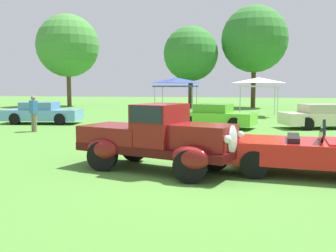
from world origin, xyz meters
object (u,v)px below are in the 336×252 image
object	(u,v)px
feature_pickup_truck	(158,137)
canopy_tent_left_field	(176,82)
show_car_lime	(215,116)
neighbor_convertible	(315,152)
show_car_cream	(324,116)
spectator_between_cars	(34,112)
canopy_tent_center_field	(258,82)
show_car_skyblue	(42,113)

from	to	relation	value
feature_pickup_truck	canopy_tent_left_field	size ratio (longest dim) A/B	1.50
feature_pickup_truck	show_car_lime	size ratio (longest dim) A/B	1.04
neighbor_convertible	show_car_cream	xyz separation A→B (m)	(2.30, 10.68, 0.02)
neighbor_convertible	show_car_cream	distance (m)	10.92
neighbor_convertible	spectator_between_cars	distance (m)	13.10
canopy_tent_left_field	canopy_tent_center_field	bearing A→B (deg)	0.94
show_car_cream	canopy_tent_left_field	xyz separation A→B (m)	(-8.71, 6.79, 1.82)
spectator_between_cars	show_car_lime	bearing A→B (deg)	21.30
show_car_cream	spectator_between_cars	bearing A→B (deg)	-163.36
feature_pickup_truck	neighbor_convertible	distance (m)	3.84
feature_pickup_truck	show_car_cream	bearing A→B (deg)	60.61
feature_pickup_truck	spectator_between_cars	distance (m)	10.12
canopy_tent_center_field	show_car_cream	bearing A→B (deg)	-66.64
show_car_lime	canopy_tent_center_field	bearing A→B (deg)	72.74
neighbor_convertible	show_car_skyblue	size ratio (longest dim) A/B	0.98
feature_pickup_truck	show_car_skyblue	size ratio (longest dim) A/B	0.99
canopy_tent_center_field	canopy_tent_left_field	bearing A→B (deg)	-179.06
feature_pickup_truck	spectator_between_cars	xyz separation A→B (m)	(-7.48, 6.82, 0.05)
spectator_between_cars	canopy_tent_center_field	size ratio (longest dim) A/B	0.62
show_car_skyblue	neighbor_convertible	bearing A→B (deg)	-38.21
neighbor_convertible	canopy_tent_left_field	distance (m)	18.69
feature_pickup_truck	show_car_skyblue	distance (m)	13.75
feature_pickup_truck	show_car_skyblue	world-z (taller)	feature_pickup_truck
show_car_lime	neighbor_convertible	bearing A→B (deg)	-72.64
show_car_lime	canopy_tent_left_field	bearing A→B (deg)	113.61
spectator_between_cars	canopy_tent_center_field	distance (m)	15.34
neighbor_convertible	canopy_tent_center_field	distance (m)	17.67
feature_pickup_truck	show_car_lime	xyz separation A→B (m)	(0.75, 10.03, -0.26)
show_car_skyblue	canopy_tent_center_field	distance (m)	14.40
show_car_skyblue	show_car_lime	world-z (taller)	same
show_car_skyblue	show_car_cream	world-z (taller)	same
canopy_tent_left_field	canopy_tent_center_field	xyz separation A→B (m)	(5.74, 0.09, -0.00)
feature_pickup_truck	neighbor_convertible	xyz separation A→B (m)	(3.83, 0.21, -0.28)
neighbor_convertible	spectator_between_cars	size ratio (longest dim) A/B	2.56
feature_pickup_truck	show_car_cream	distance (m)	12.49
feature_pickup_truck	show_car_lime	bearing A→B (deg)	85.70
show_car_lime	canopy_tent_center_field	world-z (taller)	canopy_tent_center_field
show_car_skyblue	canopy_tent_center_field	size ratio (longest dim) A/B	1.63
neighbor_convertible	show_car_cream	world-z (taller)	neighbor_convertible
neighbor_convertible	show_car_cream	size ratio (longest dim) A/B	0.96
show_car_skyblue	spectator_between_cars	size ratio (longest dim) A/B	2.61
show_car_skyblue	show_car_lime	size ratio (longest dim) A/B	1.05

